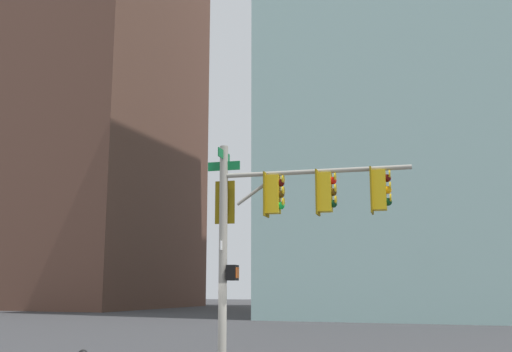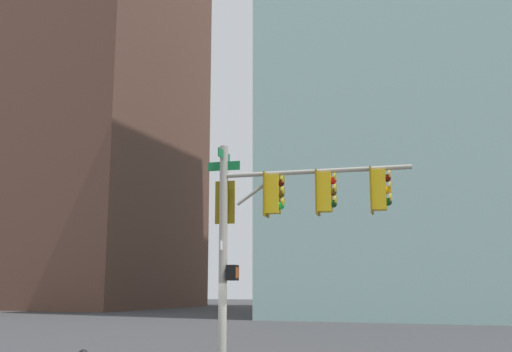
# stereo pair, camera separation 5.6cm
# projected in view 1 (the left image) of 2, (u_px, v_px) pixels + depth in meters

# --- Properties ---
(signal_pole_assembly) EXTENTS (1.16, 5.35, 6.18)m
(signal_pole_assembly) POSITION_uv_depth(u_px,v_px,m) (276.00, 214.00, 15.72)
(signal_pole_assembly) COLOR #9E998C
(signal_pole_assembly) RESTS_ON ground_plane
(building_brick_nearside) EXTENTS (24.31, 21.54, 57.62)m
(building_brick_nearside) POSITION_uv_depth(u_px,v_px,m) (463.00, 27.00, 61.95)
(building_brick_nearside) COLOR brown
(building_brick_nearside) RESTS_ON ground_plane
(building_brick_farside) EXTENTS (23.21, 19.44, 52.51)m
(building_brick_farside) POSITION_uv_depth(u_px,v_px,m) (101.00, 97.00, 76.77)
(building_brick_farside) COLOR brown
(building_brick_farside) RESTS_ON ground_plane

